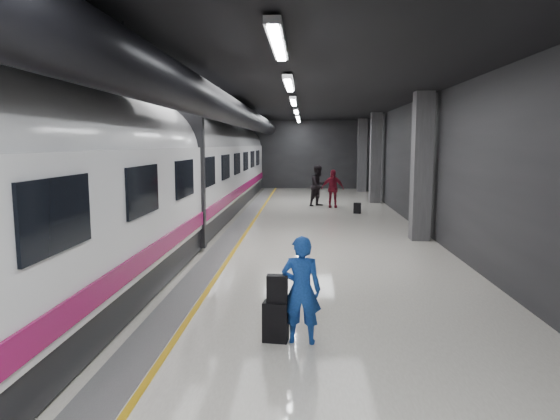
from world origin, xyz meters
TOP-DOWN VIEW (x-y plane):
  - ground at (0.00, 0.00)m, footprint 40.00×40.00m
  - platform_hall at (-0.29, 0.96)m, footprint 10.02×40.02m
  - train at (-3.25, -0.00)m, footprint 3.05×38.00m
  - traveler_main at (0.96, -6.28)m, footprint 0.62×0.44m
  - suitcase_main at (0.58, -6.25)m, footprint 0.40×0.28m
  - shoulder_bag at (0.60, -6.25)m, footprint 0.32×0.18m
  - traveler_far_a at (1.65, 10.31)m, footprint 1.20×1.19m
  - traveler_far_b at (2.30, 9.87)m, footprint 1.05×0.46m
  - suitcase_far at (3.25, 7.82)m, footprint 0.35×0.26m

SIDE VIEW (x-z plane):
  - ground at x=0.00m, z-range 0.00..0.00m
  - suitcase_far at x=3.25m, z-range 0.00..0.46m
  - suitcase_main at x=0.58m, z-range 0.00..0.61m
  - traveler_main at x=0.96m, z-range 0.00..1.62m
  - shoulder_bag at x=0.60m, z-range 0.61..1.02m
  - traveler_far_b at x=2.30m, z-range 0.00..1.77m
  - traveler_far_a at x=1.65m, z-range 0.00..1.96m
  - train at x=-3.25m, z-range 0.04..4.09m
  - platform_hall at x=-0.29m, z-range 1.28..5.79m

